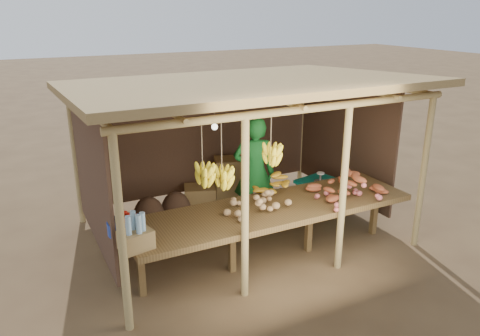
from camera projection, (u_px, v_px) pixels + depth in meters
name	position (u px, v px, depth m)	size (l,w,h in m)	color
ground	(240.00, 232.00, 7.22)	(60.00, 60.00, 0.00)	brown
stall_structure	(234.00, 109.00, 6.63)	(4.70, 3.50, 2.43)	tan
counter	(273.00, 211.00, 6.18)	(3.90, 1.05, 0.80)	brown
potato_heap	(259.00, 197.00, 5.99)	(0.87, 0.52, 0.36)	tan
sweet_potato_heap	(350.00, 182.00, 6.54)	(0.95, 0.57, 0.36)	#AD4F2C
onion_heap	(348.00, 188.00, 6.29)	(0.84, 0.50, 0.36)	#CB6263
banana_pile	(275.00, 181.00, 6.59)	(0.59, 0.36, 0.35)	gold
tomato_basin	(126.00, 225.00, 5.42)	(0.44, 0.44, 0.23)	navy
bottle_box	(136.00, 235.00, 5.04)	(0.38, 0.33, 0.42)	olive
vendor	(254.00, 173.00, 7.18)	(0.64, 0.42, 1.77)	#197229
tarp_crate	(318.00, 196.00, 7.79)	(0.74, 0.67, 0.77)	brown
carton_stack	(220.00, 187.00, 8.04)	(1.19, 0.56, 0.83)	olive
burlap_sacks	(163.00, 211.00, 7.29)	(0.92, 0.48, 0.65)	#4B3122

